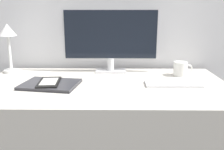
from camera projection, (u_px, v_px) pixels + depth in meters
wall_back at (106, 5)px, 1.74m from camera, size 3.60×0.05×2.40m
desk at (105, 144)px, 1.51m from camera, size 1.41×0.76×0.76m
monitor at (111, 37)px, 1.63m from camera, size 0.63×0.11×0.42m
keyboard at (173, 84)px, 1.39m from camera, size 0.31×0.11×0.01m
laptop at (50, 84)px, 1.38m from camera, size 0.33×0.27×0.02m
ereader at (49, 82)px, 1.37m from camera, size 0.13×0.21×0.01m
desk_lamp at (8, 37)px, 1.61m from camera, size 0.11×0.11×0.32m
coffee_mug at (181, 69)px, 1.58m from camera, size 0.12×0.09×0.09m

